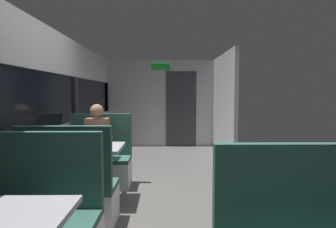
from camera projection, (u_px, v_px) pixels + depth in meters
ground_plane at (156, 205)px, 3.76m from camera, size 3.30×9.20×0.02m
carriage_window_panel_left at (40, 118)px, 3.66m from camera, size 0.09×8.48×2.30m
carriage_end_bulkhead at (163, 104)px, 7.86m from camera, size 2.90×0.11×2.30m
carriage_aisle_panel_right at (223, 105)px, 6.68m from camera, size 0.08×2.40×2.30m
dining_table_mid_window at (87, 154)px, 3.78m from camera, size 0.90×0.70×0.74m
bench_mid_window_facing_end at (70, 197)px, 3.10m from camera, size 0.95×0.50×1.10m
bench_mid_window_facing_entry at (99, 165)px, 4.50m from camera, size 0.95×0.50×1.10m
seated_passenger at (98, 152)px, 4.41m from camera, size 0.47×0.55×1.26m
coffee_cup_secondary at (103, 143)px, 3.74m from camera, size 0.07×0.07×0.09m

